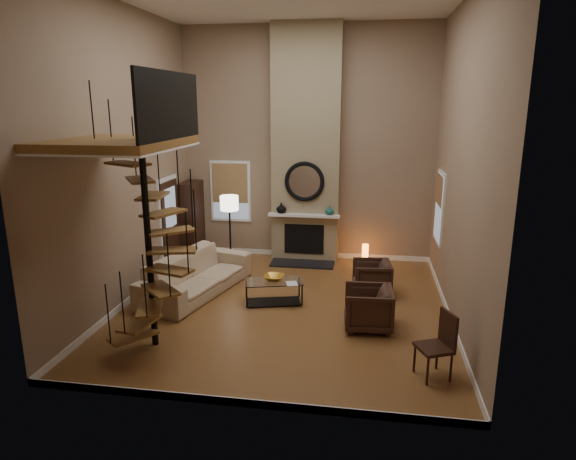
% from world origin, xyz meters
% --- Properties ---
extents(ground, '(6.00, 6.50, 0.01)m').
position_xyz_m(ground, '(0.00, 0.00, -0.01)').
color(ground, '#93602F').
rests_on(ground, ground).
extents(back_wall, '(6.00, 0.02, 5.50)m').
position_xyz_m(back_wall, '(0.00, 3.25, 2.75)').
color(back_wall, '#8E755C').
rests_on(back_wall, ground).
extents(front_wall, '(6.00, 0.02, 5.50)m').
position_xyz_m(front_wall, '(0.00, -3.25, 2.75)').
color(front_wall, '#8E755C').
rests_on(front_wall, ground).
extents(left_wall, '(0.02, 6.50, 5.50)m').
position_xyz_m(left_wall, '(-3.00, 0.00, 2.75)').
color(left_wall, '#8E755C').
rests_on(left_wall, ground).
extents(right_wall, '(0.02, 6.50, 5.50)m').
position_xyz_m(right_wall, '(3.00, 0.00, 2.75)').
color(right_wall, '#8E755C').
rests_on(right_wall, ground).
extents(baseboard_back, '(6.00, 0.02, 0.12)m').
position_xyz_m(baseboard_back, '(0.00, 3.24, 0.06)').
color(baseboard_back, white).
rests_on(baseboard_back, ground).
extents(baseboard_front, '(6.00, 0.02, 0.12)m').
position_xyz_m(baseboard_front, '(0.00, -3.24, 0.06)').
color(baseboard_front, white).
rests_on(baseboard_front, ground).
extents(baseboard_left, '(0.02, 6.50, 0.12)m').
position_xyz_m(baseboard_left, '(-2.99, 0.00, 0.06)').
color(baseboard_left, white).
rests_on(baseboard_left, ground).
extents(baseboard_right, '(0.02, 6.50, 0.12)m').
position_xyz_m(baseboard_right, '(2.99, 0.00, 0.06)').
color(baseboard_right, white).
rests_on(baseboard_right, ground).
extents(chimney_breast, '(1.60, 0.38, 5.50)m').
position_xyz_m(chimney_breast, '(0.00, 3.06, 2.75)').
color(chimney_breast, '#8D7D5B').
rests_on(chimney_breast, ground).
extents(hearth, '(1.50, 0.60, 0.04)m').
position_xyz_m(hearth, '(0.00, 2.57, 0.02)').
color(hearth, black).
rests_on(hearth, ground).
extents(firebox, '(0.95, 0.02, 0.72)m').
position_xyz_m(firebox, '(0.00, 2.86, 0.55)').
color(firebox, black).
rests_on(firebox, chimney_breast).
extents(mantel, '(1.70, 0.18, 0.06)m').
position_xyz_m(mantel, '(0.00, 2.78, 1.15)').
color(mantel, white).
rests_on(mantel, chimney_breast).
extents(mirror_frame, '(0.94, 0.10, 0.94)m').
position_xyz_m(mirror_frame, '(0.00, 2.84, 1.95)').
color(mirror_frame, black).
rests_on(mirror_frame, chimney_breast).
extents(mirror_disc, '(0.80, 0.01, 0.80)m').
position_xyz_m(mirror_disc, '(0.00, 2.85, 1.95)').
color(mirror_disc, white).
rests_on(mirror_disc, chimney_breast).
extents(vase_left, '(0.24, 0.24, 0.25)m').
position_xyz_m(vase_left, '(-0.55, 2.82, 1.30)').
color(vase_left, black).
rests_on(vase_left, mantel).
extents(vase_right, '(0.20, 0.20, 0.21)m').
position_xyz_m(vase_right, '(0.60, 2.82, 1.28)').
color(vase_right, '#17524B').
rests_on(vase_right, mantel).
extents(window_back, '(1.02, 0.06, 1.52)m').
position_xyz_m(window_back, '(-1.90, 3.22, 1.62)').
color(window_back, white).
rests_on(window_back, back_wall).
extents(window_right, '(0.06, 1.02, 1.52)m').
position_xyz_m(window_right, '(2.97, 2.00, 1.63)').
color(window_right, white).
rests_on(window_right, right_wall).
extents(entry_door, '(0.10, 1.05, 2.16)m').
position_xyz_m(entry_door, '(-2.95, 1.80, 1.05)').
color(entry_door, white).
rests_on(entry_door, ground).
extents(loft, '(1.70, 2.20, 1.09)m').
position_xyz_m(loft, '(-2.04, -1.80, 3.24)').
color(loft, olive).
rests_on(loft, left_wall).
extents(spiral_stair, '(1.47, 1.47, 4.06)m').
position_xyz_m(spiral_stair, '(-1.78, -1.79, 1.78)').
color(spiral_stair, black).
rests_on(spiral_stair, ground).
extents(hutch, '(0.39, 0.83, 1.85)m').
position_xyz_m(hutch, '(-2.79, 2.82, 0.95)').
color(hutch, black).
rests_on(hutch, ground).
extents(sofa, '(1.73, 2.91, 0.80)m').
position_xyz_m(sofa, '(-1.89, 0.46, 0.40)').
color(sofa, tan).
rests_on(sofa, ground).
extents(armchair_near, '(0.82, 0.80, 0.68)m').
position_xyz_m(armchair_near, '(1.68, 0.92, 0.35)').
color(armchair_near, '#3B241B').
rests_on(armchair_near, ground).
extents(armchair_far, '(0.85, 0.83, 0.74)m').
position_xyz_m(armchair_far, '(1.62, -0.65, 0.35)').
color(armchair_far, '#3B241B').
rests_on(armchair_far, ground).
extents(coffee_table, '(1.21, 0.82, 0.43)m').
position_xyz_m(coffee_table, '(-0.24, 0.15, 0.28)').
color(coffee_table, silver).
rests_on(coffee_table, ground).
extents(bowl, '(0.39, 0.39, 0.10)m').
position_xyz_m(bowl, '(-0.24, 0.20, 0.50)').
color(bowl, '#C08622').
rests_on(bowl, coffee_table).
extents(book, '(0.27, 0.32, 0.03)m').
position_xyz_m(book, '(0.11, 0.00, 0.46)').
color(book, gray).
rests_on(book, coffee_table).
extents(floor_lamp, '(0.41, 0.41, 1.72)m').
position_xyz_m(floor_lamp, '(-1.60, 2.02, 1.41)').
color(floor_lamp, black).
rests_on(floor_lamp, ground).
extents(accent_lamp, '(0.15, 0.15, 0.53)m').
position_xyz_m(accent_lamp, '(1.47, 2.75, 0.25)').
color(accent_lamp, orange).
rests_on(accent_lamp, ground).
extents(side_chair, '(0.57, 0.57, 0.95)m').
position_xyz_m(side_chair, '(2.53, -2.08, 0.53)').
color(side_chair, black).
rests_on(side_chair, ground).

